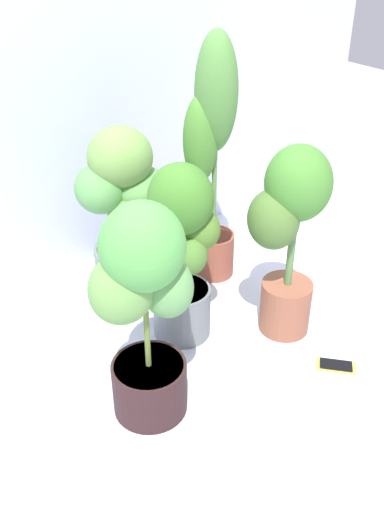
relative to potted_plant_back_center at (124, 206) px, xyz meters
name	(u,v)px	position (x,y,z in m)	size (l,w,h in m)	color
ground_plane	(210,351)	(0.03, -0.54, -0.39)	(8.00, 8.00, 0.00)	silver
mylar_back_wall	(79,34)	(0.03, 0.31, 0.61)	(3.20, 0.01, 2.00)	silver
potted_plant_back_center	(124,206)	(0.00, 0.00, 0.00)	(0.42, 0.36, 0.72)	slate
potted_plant_front_left	(144,303)	(-0.31, -0.65, 0.04)	(0.34, 0.27, 0.75)	#321C1D
potted_plant_back_right	(211,152)	(0.35, -0.12, 0.19)	(0.23, 0.20, 1.05)	#984B37
potted_plant_front_right	(289,228)	(0.33, -0.60, 0.06)	(0.33, 0.29, 0.76)	#98553D
potted_plant_center	(179,246)	(0.00, -0.39, 0.00)	(0.34, 0.32, 0.70)	slate
cell_phone	(336,365)	(0.35, -0.88, -0.39)	(0.15, 0.15, 0.01)	#CFCD4E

